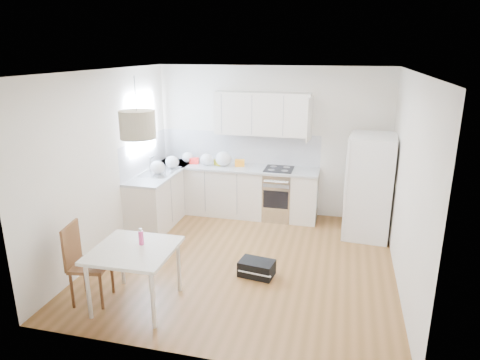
{
  "coord_description": "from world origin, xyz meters",
  "views": [
    {
      "loc": [
        1.28,
        -5.48,
        2.97
      ],
      "look_at": [
        -0.17,
        0.4,
        1.11
      ],
      "focal_mm": 32.0,
      "sensor_mm": 36.0,
      "label": 1
    }
  ],
  "objects_px": {
    "refrigerator": "(370,186)",
    "gym_bag": "(257,268)",
    "dining_chair": "(91,264)",
    "dining_table": "(134,255)"
  },
  "relations": [
    {
      "from": "dining_chair",
      "to": "gym_bag",
      "type": "distance_m",
      "value": 2.15
    },
    {
      "from": "gym_bag",
      "to": "refrigerator",
      "type": "bearing_deg",
      "value": 58.27
    },
    {
      "from": "refrigerator",
      "to": "dining_chair",
      "type": "bearing_deg",
      "value": -135.15
    },
    {
      "from": "refrigerator",
      "to": "dining_chair",
      "type": "height_order",
      "value": "refrigerator"
    },
    {
      "from": "gym_bag",
      "to": "dining_table",
      "type": "bearing_deg",
      "value": -132.87
    },
    {
      "from": "refrigerator",
      "to": "dining_chair",
      "type": "xyz_separation_m",
      "value": [
        -3.33,
        -2.85,
        -0.34
      ]
    },
    {
      "from": "dining_table",
      "to": "gym_bag",
      "type": "height_order",
      "value": "dining_table"
    },
    {
      "from": "dining_chair",
      "to": "gym_bag",
      "type": "height_order",
      "value": "dining_chair"
    },
    {
      "from": "dining_chair",
      "to": "gym_bag",
      "type": "relative_size",
      "value": 2.16
    },
    {
      "from": "refrigerator",
      "to": "gym_bag",
      "type": "bearing_deg",
      "value": -125.91
    }
  ]
}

